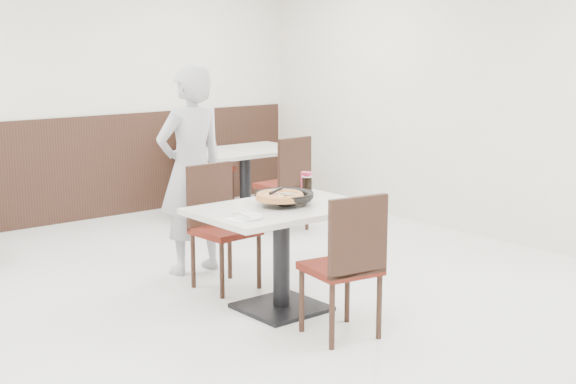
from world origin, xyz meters
TOP-DOWN VIEW (x-y plane):
  - floor at (0.00, 0.00)m, footprint 7.00×7.00m
  - wall_back at (0.00, 3.50)m, footprint 6.00×0.04m
  - wall_right at (3.00, 0.00)m, footprint 0.04×7.00m
  - wainscot_back at (0.00, 3.48)m, footprint 5.90×0.03m
  - main_table at (0.13, -0.10)m, footprint 1.21×0.81m
  - chair_near at (0.10, -0.73)m, footprint 0.48×0.48m
  - chair_far at (0.11, 0.56)m, footprint 0.44×0.44m
  - trivet at (0.18, -0.09)m, footprint 0.13×0.13m
  - pizza_pan at (0.18, -0.07)m, footprint 0.38×0.38m
  - pizza at (0.12, -0.09)m, footprint 0.34×0.34m
  - pizza_server at (0.15, -0.15)m, footprint 0.09×0.11m
  - napkin at (-0.32, -0.25)m, footprint 0.18×0.18m
  - side_plate at (-0.28, -0.26)m, footprint 0.19×0.19m
  - fork at (-0.30, -0.24)m, footprint 0.04×0.15m
  - cola_glass at (0.55, 0.12)m, footprint 0.08×0.08m
  - red_cup at (0.58, 0.17)m, footprint 0.08×0.08m
  - diner_person at (0.16, 1.11)m, footprint 0.63×0.42m
  - bg_table_right at (1.67, 2.43)m, footprint 1.21×0.81m
  - bg_chair_right_near at (1.66, 1.80)m, footprint 0.45×0.45m
  - bg_chair_right_far at (1.66, 3.08)m, footprint 0.55×0.55m

SIDE VIEW (x-z plane):
  - floor at x=0.00m, z-range 0.00..0.00m
  - main_table at x=0.13m, z-range 0.00..0.75m
  - bg_table_right at x=1.67m, z-range 0.00..0.75m
  - chair_near at x=0.10m, z-range 0.00..0.95m
  - chair_far at x=0.11m, z-range 0.00..0.95m
  - bg_chair_right_near at x=1.66m, z-range 0.00..0.95m
  - bg_chair_right_far at x=1.66m, z-range 0.00..0.95m
  - wainscot_back at x=0.00m, z-range 0.00..1.10m
  - napkin at x=-0.32m, z-range 0.75..0.75m
  - side_plate at x=-0.28m, z-range 0.75..0.77m
  - trivet at x=0.18m, z-range 0.75..0.79m
  - fork at x=-0.30m, z-range 0.77..0.77m
  - pizza_pan at x=0.18m, z-range 0.79..0.80m
  - pizza at x=0.12m, z-range 0.80..0.82m
  - cola_glass at x=0.55m, z-range 0.75..0.88m
  - red_cup at x=0.58m, z-range 0.75..0.91m
  - pizza_server at x=0.15m, z-range 0.84..0.84m
  - diner_person at x=0.16m, z-range 0.00..1.70m
  - wall_back at x=0.00m, z-range 0.00..2.80m
  - wall_right at x=3.00m, z-range 0.00..2.80m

